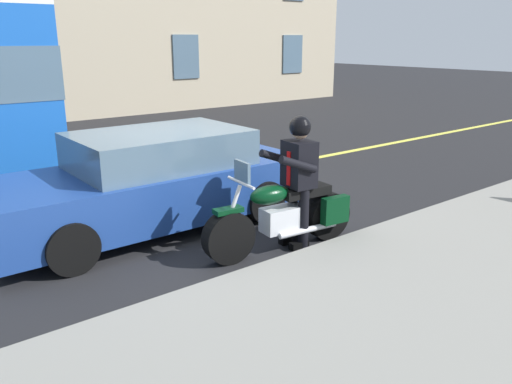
% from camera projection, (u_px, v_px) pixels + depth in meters
% --- Properties ---
extents(ground_plane, '(80.00, 80.00, 0.00)m').
position_uv_depth(ground_plane, '(188.00, 224.00, 7.71)').
color(ground_plane, black).
extents(sidewalk_curb, '(60.00, 5.00, 0.15)m').
position_uv_depth(sidewalk_curb, '(468.00, 362.00, 4.30)').
color(sidewalk_curb, gray).
rests_on(sidewalk_curb, ground_plane).
extents(lane_center_stripe, '(60.00, 0.16, 0.01)m').
position_uv_depth(lane_center_stripe, '(130.00, 194.00, 9.22)').
color(lane_center_stripe, '#E5DB4C').
rests_on(lane_center_stripe, ground_plane).
extents(motorcycle_main, '(2.22, 0.74, 1.26)m').
position_uv_depth(motorcycle_main, '(285.00, 216.00, 6.70)').
color(motorcycle_main, black).
rests_on(motorcycle_main, ground_plane).
extents(rider_main, '(0.66, 0.60, 1.74)m').
position_uv_depth(rider_main, '(298.00, 170.00, 6.63)').
color(rider_main, black).
rests_on(rider_main, ground_plane).
extents(car_silver, '(4.60, 1.92, 1.40)m').
position_uv_depth(car_silver, '(152.00, 181.00, 7.44)').
color(car_silver, navy).
rests_on(car_silver, ground_plane).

